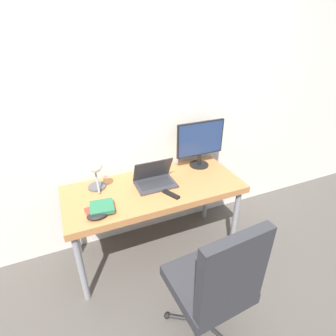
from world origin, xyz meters
TOP-DOWN VIEW (x-y plane):
  - ground_plane at (0.00, 0.00)m, footprint 12.00×12.00m
  - wall_back at (0.00, 0.73)m, footprint 8.00×0.05m
  - desk at (0.00, 0.33)m, footprint 1.56×0.66m
  - laptop at (0.02, 0.37)m, footprint 0.35×0.24m
  - monitor at (0.56, 0.53)m, footprint 0.49×0.19m
  - desk_lamp at (-0.46, 0.43)m, footprint 0.15×0.25m
  - office_chair at (0.07, -0.60)m, footprint 0.56×0.58m
  - book_stack at (-0.49, 0.18)m, footprint 0.23×0.19m
  - tv_remote at (0.08, 0.15)m, footprint 0.11×0.17m
  - game_controller at (-0.53, 0.11)m, footprint 0.15×0.10m

SIDE VIEW (x-z plane):
  - ground_plane at x=0.00m, z-range 0.00..0.00m
  - office_chair at x=0.07m, z-range 0.05..1.11m
  - desk at x=0.00m, z-range 0.31..1.08m
  - tv_remote at x=0.08m, z-range 0.76..0.78m
  - game_controller at x=-0.53m, z-range 0.76..0.80m
  - book_stack at x=-0.49m, z-range 0.76..0.81m
  - laptop at x=0.02m, z-range 0.69..0.93m
  - desk_lamp at x=-0.46m, z-range 0.80..1.13m
  - monitor at x=0.56m, z-range 0.79..1.25m
  - wall_back at x=0.00m, z-range 0.00..2.60m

